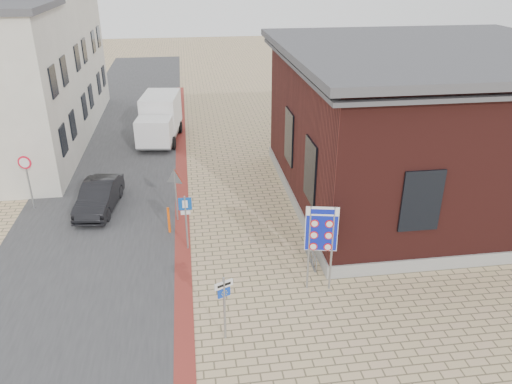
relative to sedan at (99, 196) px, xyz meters
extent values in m
plane|color=tan|center=(5.56, -7.52, -0.64)|extent=(120.00, 120.00, 0.00)
cube|color=#38383A|center=(0.06, 7.48, -0.63)|extent=(7.00, 60.00, 0.02)
cube|color=maroon|center=(3.56, 2.48, -0.62)|extent=(0.60, 40.00, 0.02)
cube|color=gray|center=(14.56, -0.52, -0.39)|extent=(12.15, 12.15, 0.50)
cube|color=#441816|center=(14.56, -0.52, 2.86)|extent=(12.00, 12.00, 6.00)
cube|color=#49494E|center=(14.56, -0.52, 6.01)|extent=(13.00, 13.00, 0.30)
cube|color=#49494E|center=(14.56, -0.52, 5.61)|extent=(12.70, 12.70, 0.15)
cube|color=black|center=(8.54, -3.52, 2.16)|extent=(0.12, 1.60, 2.40)
cube|color=black|center=(8.54, 0.48, 2.16)|extent=(0.12, 1.60, 2.40)
cube|color=black|center=(11.56, -6.54, 2.16)|extent=(1.40, 0.12, 2.20)
cube|color=black|center=(-1.92, 3.28, 1.56)|extent=(0.10, 1.10, 1.40)
cube|color=black|center=(-1.92, 5.68, 1.56)|extent=(0.10, 1.10, 1.40)
cube|color=black|center=(-1.92, 3.28, 4.36)|extent=(0.10, 1.10, 1.40)
cube|color=black|center=(-1.92, 5.68, 4.36)|extent=(0.10, 1.10, 1.40)
cube|color=beige|center=(-5.44, 10.48, 3.76)|extent=(7.00, 6.00, 8.80)
cube|color=black|center=(-1.92, 9.28, 1.56)|extent=(0.10, 1.10, 1.40)
cube|color=black|center=(-1.92, 11.68, 1.56)|extent=(0.10, 1.10, 1.40)
cube|color=black|center=(-1.92, 9.28, 4.36)|extent=(0.10, 1.10, 1.40)
cube|color=black|center=(-1.92, 11.68, 4.36)|extent=(0.10, 1.10, 1.40)
cube|color=beige|center=(-5.44, 16.48, 3.36)|extent=(7.00, 6.00, 8.00)
cube|color=black|center=(-1.92, 15.28, 1.56)|extent=(0.10, 1.10, 1.40)
cube|color=black|center=(-1.92, 17.68, 1.56)|extent=(0.10, 1.10, 1.40)
cube|color=black|center=(-1.92, 15.28, 4.36)|extent=(0.10, 1.10, 1.40)
cube|color=black|center=(-1.92, 17.68, 4.36)|extent=(0.10, 1.10, 1.40)
torus|color=slate|center=(8.21, -5.92, -0.36)|extent=(0.04, 0.60, 0.60)
torus|color=slate|center=(8.21, -5.62, -0.36)|extent=(0.04, 0.60, 0.60)
torus|color=slate|center=(8.21, -5.32, -0.36)|extent=(0.04, 0.60, 0.60)
torus|color=slate|center=(8.21, -5.02, -0.36)|extent=(0.04, 0.60, 0.60)
torus|color=slate|center=(8.21, -4.72, -0.36)|extent=(0.04, 0.60, 0.60)
cube|color=slate|center=(8.21, -5.32, -0.62)|extent=(0.08, 1.60, 0.04)
imported|color=black|center=(0.00, 0.00, 0.00)|extent=(1.80, 4.00, 1.27)
cube|color=slate|center=(2.36, 8.90, -0.22)|extent=(2.58, 5.22, 0.23)
cube|color=white|center=(2.13, 7.15, 0.52)|extent=(2.14, 1.82, 1.48)
cube|color=black|center=(2.04, 6.46, 0.80)|extent=(1.76, 0.31, 0.74)
cube|color=white|center=(2.47, 9.72, 0.99)|extent=(2.46, 3.58, 2.04)
cylinder|color=black|center=(1.20, 7.55, -0.27)|extent=(0.33, 0.77, 0.74)
cylinder|color=black|center=(3.13, 7.30, -0.27)|extent=(0.33, 0.77, 0.74)
cylinder|color=black|center=(1.59, 10.50, -0.27)|extent=(0.33, 0.77, 0.74)
cylinder|color=black|center=(3.52, 10.24, -0.27)|extent=(0.33, 0.77, 0.74)
cylinder|color=gray|center=(7.70, -6.94, 0.90)|extent=(0.07, 0.07, 3.07)
cylinder|color=gray|center=(8.42, -7.09, 0.90)|extent=(0.07, 0.07, 3.07)
cube|color=white|center=(8.06, -7.02, 1.64)|extent=(1.04, 0.26, 1.58)
cube|color=#0E1BAA|center=(8.06, -7.02, 1.64)|extent=(0.99, 0.26, 1.54)
cube|color=white|center=(8.06, -7.02, 2.28)|extent=(1.00, 0.26, 0.30)
cylinder|color=gray|center=(4.76, -9.02, 0.42)|extent=(0.07, 0.07, 2.12)
cube|color=white|center=(4.76, -9.02, 1.26)|extent=(0.54, 0.27, 0.20)
cube|color=#0F38B7|center=(4.76, -9.02, 0.98)|extent=(0.37, 0.19, 0.26)
cylinder|color=gray|center=(3.76, -3.86, 0.48)|extent=(0.07, 0.07, 2.23)
cube|color=#0D48A3|center=(3.76, -3.86, 1.28)|extent=(0.49, 0.04, 0.49)
cube|color=white|center=(3.76, -3.86, 0.92)|extent=(0.36, 0.04, 0.16)
cylinder|color=gray|center=(3.37, -1.52, 0.48)|extent=(0.07, 0.07, 2.24)
cylinder|color=gray|center=(-2.94, 0.48, 0.61)|extent=(0.07, 0.07, 2.49)
cylinder|color=red|center=(-2.94, 0.48, 1.57)|extent=(0.59, 0.12, 0.59)
cylinder|color=#FF5B0D|center=(3.05, -2.52, -0.08)|extent=(0.13, 0.13, 1.12)
camera|label=1|loc=(4.04, -20.43, 9.47)|focal=35.00mm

